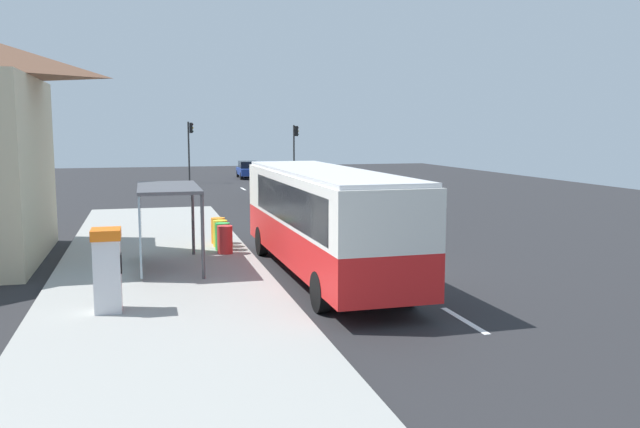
% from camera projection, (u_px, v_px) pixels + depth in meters
% --- Properties ---
extents(ground_plane, '(56.00, 92.00, 0.04)m').
position_uv_depth(ground_plane, '(281.00, 215.00, 34.40)').
color(ground_plane, '#262628').
extents(sidewalk_platform, '(6.20, 30.00, 0.18)m').
position_uv_depth(sidewalk_platform, '(160.00, 264.00, 21.26)').
color(sidewalk_platform, '#999993').
rests_on(sidewalk_platform, ground).
extents(lane_stripe_seg_0, '(0.16, 2.20, 0.01)m').
position_uv_depth(lane_stripe_seg_0, '(464.00, 320.00, 15.29)').
color(lane_stripe_seg_0, silver).
rests_on(lane_stripe_seg_0, ground).
extents(lane_stripe_seg_1, '(0.16, 2.20, 0.01)m').
position_uv_depth(lane_stripe_seg_1, '(387.00, 275.00, 20.09)').
color(lane_stripe_seg_1, silver).
rests_on(lane_stripe_seg_1, ground).
extents(lane_stripe_seg_2, '(0.16, 2.20, 0.01)m').
position_uv_depth(lane_stripe_seg_2, '(340.00, 247.00, 24.88)').
color(lane_stripe_seg_2, silver).
rests_on(lane_stripe_seg_2, ground).
extents(lane_stripe_seg_3, '(0.16, 2.20, 0.01)m').
position_uv_depth(lane_stripe_seg_3, '(308.00, 228.00, 29.67)').
color(lane_stripe_seg_3, silver).
rests_on(lane_stripe_seg_3, ground).
extents(lane_stripe_seg_4, '(0.16, 2.20, 0.01)m').
position_uv_depth(lane_stripe_seg_4, '(285.00, 214.00, 34.46)').
color(lane_stripe_seg_4, silver).
rests_on(lane_stripe_seg_4, ground).
extents(lane_stripe_seg_5, '(0.16, 2.20, 0.01)m').
position_uv_depth(lane_stripe_seg_5, '(268.00, 204.00, 39.26)').
color(lane_stripe_seg_5, silver).
rests_on(lane_stripe_seg_5, ground).
extents(lane_stripe_seg_6, '(0.16, 2.20, 0.01)m').
position_uv_depth(lane_stripe_seg_6, '(254.00, 195.00, 44.05)').
color(lane_stripe_seg_6, silver).
rests_on(lane_stripe_seg_6, ground).
extents(lane_stripe_seg_7, '(0.16, 2.20, 0.01)m').
position_uv_depth(lane_stripe_seg_7, '(243.00, 189.00, 48.84)').
color(lane_stripe_seg_7, silver).
rests_on(lane_stripe_seg_7, ground).
extents(bus, '(2.67, 11.04, 3.21)m').
position_uv_depth(bus, '(323.00, 216.00, 19.62)').
color(bus, red).
rests_on(bus, ground).
extents(white_van, '(2.04, 5.20, 2.30)m').
position_uv_depth(white_van, '(294.00, 178.00, 41.11)').
color(white_van, black).
rests_on(white_van, ground).
extents(sedan_near, '(1.96, 4.46, 1.52)m').
position_uv_depth(sedan_near, '(249.00, 169.00, 59.52)').
color(sedan_near, navy).
rests_on(sedan_near, ground).
extents(ticket_machine, '(0.66, 0.76, 1.94)m').
position_uv_depth(ticket_machine, '(107.00, 269.00, 15.32)').
color(ticket_machine, silver).
rests_on(ticket_machine, sidewalk_platform).
extents(recycling_bin_red, '(0.52, 0.52, 0.95)m').
position_uv_depth(recycling_bin_red, '(225.00, 240.00, 22.55)').
color(recycling_bin_red, red).
rests_on(recycling_bin_red, sidewalk_platform).
extents(recycling_bin_green, '(0.52, 0.52, 0.95)m').
position_uv_depth(recycling_bin_green, '(223.00, 236.00, 23.22)').
color(recycling_bin_green, green).
rests_on(recycling_bin_green, sidewalk_platform).
extents(recycling_bin_yellow, '(0.52, 0.52, 0.95)m').
position_uv_depth(recycling_bin_yellow, '(220.00, 233.00, 23.89)').
color(recycling_bin_yellow, yellow).
rests_on(recycling_bin_yellow, sidewalk_platform).
extents(recycling_bin_orange, '(0.52, 0.52, 0.95)m').
position_uv_depth(recycling_bin_orange, '(218.00, 231.00, 24.56)').
color(recycling_bin_orange, orange).
rests_on(recycling_bin_orange, sidewalk_platform).
extents(traffic_light_near_side, '(0.49, 0.28, 4.72)m').
position_uv_depth(traffic_light_near_side, '(295.00, 144.00, 55.36)').
color(traffic_light_near_side, '#2D2D2D').
rests_on(traffic_light_near_side, ground).
extents(traffic_light_far_side, '(0.49, 0.28, 4.98)m').
position_uv_depth(traffic_light_far_side, '(190.00, 142.00, 53.91)').
color(traffic_light_far_side, '#2D2D2D').
rests_on(traffic_light_far_side, ground).
extents(bus_shelter, '(1.80, 4.00, 2.50)m').
position_uv_depth(bus_shelter, '(158.00, 205.00, 20.06)').
color(bus_shelter, '#4C4C51').
rests_on(bus_shelter, sidewalk_platform).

